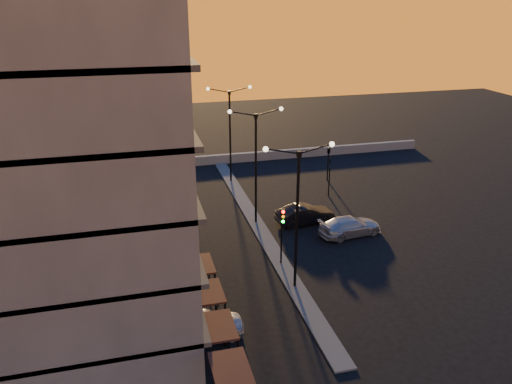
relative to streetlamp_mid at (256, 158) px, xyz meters
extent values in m
plane|color=black|center=(0.00, -10.00, -5.59)|extent=(120.00, 120.00, 0.00)
cube|color=#52524F|center=(-10.50, -6.00, -5.53)|extent=(5.00, 40.00, 0.12)
cube|color=#52524F|center=(0.00, 0.00, -5.53)|extent=(1.20, 36.00, 0.12)
cube|color=gray|center=(2.00, 16.00, -5.09)|extent=(44.00, 0.50, 1.00)
cylinder|color=#66615A|center=(-14.00, -8.00, 6.91)|extent=(14.00, 14.00, 25.00)
cube|color=#66615A|center=(-14.00, -13.00, 6.91)|extent=(14.00, 10.00, 25.00)
cylinder|color=black|center=(-14.00, -8.00, -3.99)|extent=(14.16, 14.16, 2.40)
cube|color=black|center=(-6.80, -12.00, -1.99)|extent=(0.15, 3.20, 1.20)
cylinder|color=black|center=(0.00, -10.00, -1.09)|extent=(0.18, 0.18, 9.00)
cube|color=black|center=(0.00, -10.00, 3.31)|extent=(0.25, 0.25, 0.35)
sphere|color=#FFE5B2|center=(-2.00, -10.00, 3.76)|extent=(0.32, 0.32, 0.32)
sphere|color=#FFE5B2|center=(2.00, -10.00, 3.76)|extent=(0.32, 0.32, 0.32)
cylinder|color=black|center=(0.00, 0.00, -1.09)|extent=(0.18, 0.18, 9.00)
cube|color=black|center=(0.00, 0.00, 3.31)|extent=(0.25, 0.25, 0.35)
sphere|color=#FFE5B2|center=(-2.00, 0.00, 3.76)|extent=(0.32, 0.32, 0.32)
sphere|color=#FFE5B2|center=(2.00, 0.00, 3.76)|extent=(0.32, 0.32, 0.32)
cylinder|color=black|center=(0.00, 10.00, -1.09)|extent=(0.18, 0.18, 9.00)
cube|color=black|center=(0.00, 10.00, 3.31)|extent=(0.25, 0.25, 0.35)
sphere|color=#FFE5B2|center=(-2.00, 10.00, 3.76)|extent=(0.32, 0.32, 0.32)
sphere|color=#FFE5B2|center=(2.00, 10.00, 3.76)|extent=(0.32, 0.32, 0.32)
cylinder|color=black|center=(0.00, -7.00, -3.99)|extent=(0.12, 0.12, 3.20)
cube|color=black|center=(0.00, -7.18, -1.84)|extent=(0.28, 0.16, 1.00)
sphere|color=#FF0C05|center=(0.00, -7.28, -1.49)|extent=(0.20, 0.20, 0.20)
sphere|color=orange|center=(0.00, -7.28, -1.84)|extent=(0.20, 0.20, 0.20)
sphere|color=#0CFF26|center=(0.00, -7.28, -2.19)|extent=(0.20, 0.20, 0.20)
cylinder|color=black|center=(8.00, 4.00, -4.19)|extent=(0.12, 0.12, 2.80)
imported|color=black|center=(8.00, 4.00, -2.39)|extent=(0.13, 0.16, 0.80)
cylinder|color=black|center=(9.50, 8.00, -4.19)|extent=(0.12, 0.12, 2.80)
imported|color=black|center=(9.50, 8.00, -2.39)|extent=(0.42, 1.99, 0.80)
imported|color=silver|center=(-6.50, -13.46, -4.80)|extent=(4.73, 2.11, 1.58)
imported|color=black|center=(3.87, -1.07, -4.81)|extent=(4.88, 2.02, 1.57)
imported|color=#B9BDC1|center=(6.56, -3.95, -4.86)|extent=(5.32, 2.77, 1.47)
camera|label=1|loc=(-9.25, -35.97, 11.84)|focal=35.00mm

